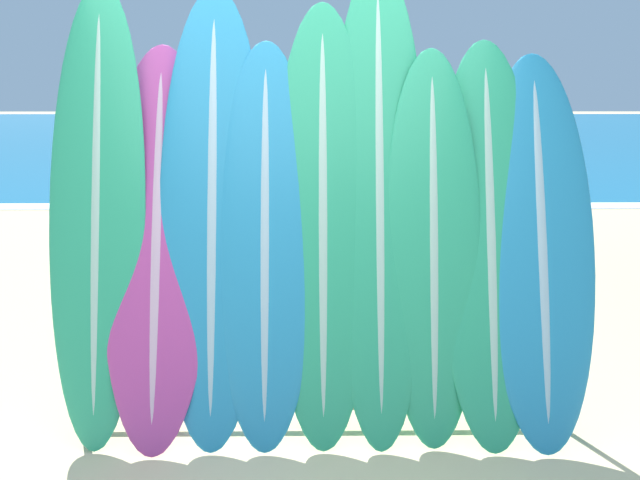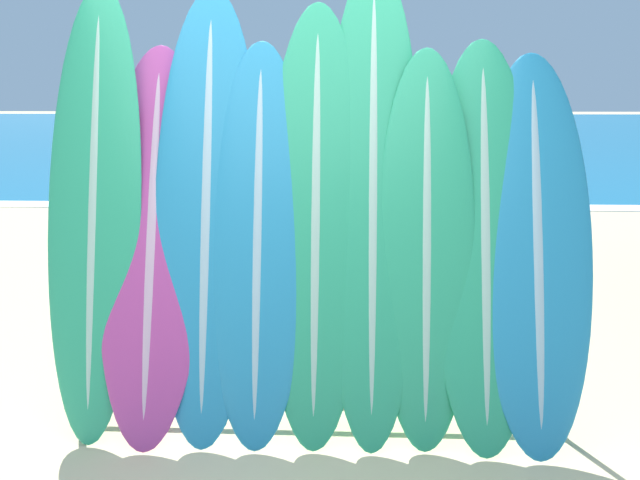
{
  "view_description": "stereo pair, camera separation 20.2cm",
  "coord_description": "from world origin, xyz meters",
  "px_view_note": "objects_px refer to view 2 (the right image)",
  "views": [
    {
      "loc": [
        0.1,
        -2.4,
        1.8
      ],
      "look_at": [
        0.14,
        1.58,
        0.89
      ],
      "focal_mm": 35.0,
      "sensor_mm": 36.0,
      "label": 1
    },
    {
      "loc": [
        0.31,
        -2.4,
        1.8
      ],
      "look_at": [
        0.14,
        1.58,
        0.89
      ],
      "focal_mm": 35.0,
      "sensor_mm": 36.0,
      "label": 2
    }
  ],
  "objects_px": {
    "surfboard_slot_1": "(152,241)",
    "surfboard_slot_6": "(426,248)",
    "surfboard_slot_2": "(207,213)",
    "surfboard_slot_3": "(258,242)",
    "surfboard_slot_0": "(95,210)",
    "surfboard_slot_8": "(536,250)",
    "surfboard_rack": "(314,347)",
    "surfboard_slot_7": "(484,242)",
    "person_mid_beach": "(174,170)",
    "person_near_water": "(511,176)",
    "surfboard_slot_4": "(316,222)",
    "surfboard_slot_5": "(373,200)"
  },
  "relations": [
    {
      "from": "surfboard_slot_7",
      "to": "person_near_water",
      "type": "distance_m",
      "value": 4.73
    },
    {
      "from": "surfboard_slot_3",
      "to": "person_near_water",
      "type": "relative_size",
      "value": 1.34
    },
    {
      "from": "surfboard_rack",
      "to": "surfboard_slot_1",
      "type": "height_order",
      "value": "surfboard_slot_1"
    },
    {
      "from": "surfboard_rack",
      "to": "surfboard_slot_8",
      "type": "distance_m",
      "value": 1.29
    },
    {
      "from": "surfboard_slot_8",
      "to": "person_mid_beach",
      "type": "bearing_deg",
      "value": 122.78
    },
    {
      "from": "surfboard_slot_1",
      "to": "surfboard_slot_8",
      "type": "bearing_deg",
      "value": -0.61
    },
    {
      "from": "surfboard_slot_0",
      "to": "surfboard_slot_1",
      "type": "xyz_separation_m",
      "value": [
        0.31,
        -0.03,
        -0.16
      ]
    },
    {
      "from": "surfboard_slot_6",
      "to": "surfboard_slot_7",
      "type": "distance_m",
      "value": 0.31
    },
    {
      "from": "surfboard_rack",
      "to": "person_near_water",
      "type": "relative_size",
      "value": 1.7
    },
    {
      "from": "surfboard_rack",
      "to": "surfboard_slot_3",
      "type": "relative_size",
      "value": 1.27
    },
    {
      "from": "surfboard_rack",
      "to": "surfboard_slot_8",
      "type": "height_order",
      "value": "surfboard_slot_8"
    },
    {
      "from": "surfboard_rack",
      "to": "surfboard_slot_3",
      "type": "distance_m",
      "value": 0.65
    },
    {
      "from": "surfboard_rack",
      "to": "surfboard_slot_4",
      "type": "bearing_deg",
      "value": 81.45
    },
    {
      "from": "surfboard_slot_8",
      "to": "person_mid_beach",
      "type": "height_order",
      "value": "surfboard_slot_8"
    },
    {
      "from": "surfboard_slot_7",
      "to": "surfboard_slot_1",
      "type": "bearing_deg",
      "value": 179.84
    },
    {
      "from": "person_mid_beach",
      "to": "surfboard_slot_5",
      "type": "bearing_deg",
      "value": 56.25
    },
    {
      "from": "surfboard_slot_4",
      "to": "surfboard_slot_8",
      "type": "distance_m",
      "value": 1.16
    },
    {
      "from": "surfboard_slot_3",
      "to": "surfboard_slot_6",
      "type": "xyz_separation_m",
      "value": [
        0.88,
        -0.01,
        -0.02
      ]
    },
    {
      "from": "surfboard_slot_2",
      "to": "surfboard_slot_4",
      "type": "distance_m",
      "value": 0.59
    },
    {
      "from": "surfboard_slot_1",
      "to": "surfboard_slot_3",
      "type": "distance_m",
      "value": 0.58
    },
    {
      "from": "surfboard_slot_0",
      "to": "surfboard_slot_6",
      "type": "bearing_deg",
      "value": -1.9
    },
    {
      "from": "surfboard_slot_0",
      "to": "surfboard_slot_8",
      "type": "height_order",
      "value": "surfboard_slot_0"
    },
    {
      "from": "surfboard_slot_2",
      "to": "surfboard_slot_8",
      "type": "relative_size",
      "value": 1.17
    },
    {
      "from": "surfboard_rack",
      "to": "person_mid_beach",
      "type": "bearing_deg",
      "value": 112.64
    },
    {
      "from": "surfboard_slot_3",
      "to": "surfboard_rack",
      "type": "bearing_deg",
      "value": -4.11
    },
    {
      "from": "surfboard_slot_2",
      "to": "person_near_water",
      "type": "height_order",
      "value": "surfboard_slot_2"
    },
    {
      "from": "surfboard_slot_2",
      "to": "surfboard_slot_0",
      "type": "bearing_deg",
      "value": -179.34
    },
    {
      "from": "surfboard_slot_2",
      "to": "surfboard_slot_7",
      "type": "relative_size",
      "value": 1.13
    },
    {
      "from": "surfboard_slot_1",
      "to": "surfboard_slot_0",
      "type": "bearing_deg",
      "value": 175.17
    },
    {
      "from": "surfboard_slot_0",
      "to": "surfboard_slot_4",
      "type": "relative_size",
      "value": 1.05
    },
    {
      "from": "surfboard_slot_4",
      "to": "surfboard_slot_8",
      "type": "xyz_separation_m",
      "value": [
        1.15,
        -0.03,
        -0.13
      ]
    },
    {
      "from": "surfboard_slot_6",
      "to": "surfboard_slot_4",
      "type": "bearing_deg",
      "value": 175.51
    },
    {
      "from": "surfboard_slot_5",
      "to": "surfboard_slot_6",
      "type": "distance_m",
      "value": 0.38
    },
    {
      "from": "surfboard_slot_2",
      "to": "surfboard_slot_3",
      "type": "bearing_deg",
      "value": -10.9
    },
    {
      "from": "surfboard_slot_7",
      "to": "surfboard_slot_8",
      "type": "height_order",
      "value": "surfboard_slot_7"
    },
    {
      "from": "surfboard_slot_0",
      "to": "surfboard_slot_3",
      "type": "height_order",
      "value": "surfboard_slot_0"
    },
    {
      "from": "surfboard_slot_4",
      "to": "person_near_water",
      "type": "bearing_deg",
      "value": 64.03
    },
    {
      "from": "surfboard_slot_2",
      "to": "surfboard_slot_3",
      "type": "height_order",
      "value": "surfboard_slot_2"
    },
    {
      "from": "surfboard_slot_6",
      "to": "person_mid_beach",
      "type": "relative_size",
      "value": 1.34
    },
    {
      "from": "person_near_water",
      "to": "surfboard_slot_6",
      "type": "bearing_deg",
      "value": 6.78
    },
    {
      "from": "surfboard_slot_5",
      "to": "surfboard_slot_8",
      "type": "height_order",
      "value": "surfboard_slot_5"
    },
    {
      "from": "surfboard_slot_2",
      "to": "surfboard_slot_3",
      "type": "relative_size",
      "value": 1.14
    },
    {
      "from": "surfboard_rack",
      "to": "surfboard_slot_8",
      "type": "bearing_deg",
      "value": 1.0
    },
    {
      "from": "surfboard_slot_0",
      "to": "surfboard_slot_8",
      "type": "xyz_separation_m",
      "value": [
        2.34,
        -0.05,
        -0.19
      ]
    },
    {
      "from": "surfboard_slot_0",
      "to": "surfboard_slot_3",
      "type": "bearing_deg",
      "value": -3.03
    },
    {
      "from": "surfboard_rack",
      "to": "surfboard_slot_3",
      "type": "height_order",
      "value": "surfboard_slot_3"
    },
    {
      "from": "surfboard_slot_4",
      "to": "surfboard_slot_6",
      "type": "bearing_deg",
      "value": -4.49
    },
    {
      "from": "surfboard_slot_1",
      "to": "surfboard_slot_6",
      "type": "distance_m",
      "value": 1.46
    },
    {
      "from": "surfboard_slot_6",
      "to": "surfboard_slot_8",
      "type": "relative_size",
      "value": 1.01
    },
    {
      "from": "surfboard_slot_7",
      "to": "person_mid_beach",
      "type": "xyz_separation_m",
      "value": [
        -3.05,
        5.13,
        -0.22
      ]
    }
  ]
}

